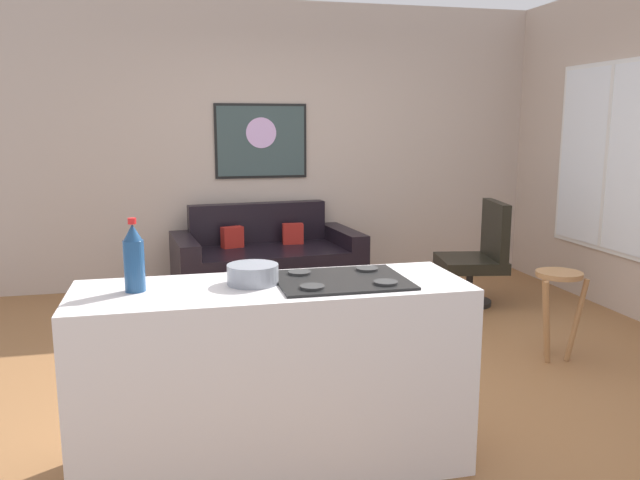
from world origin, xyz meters
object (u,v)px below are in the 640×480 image
object	(u,v)px
soda_bottle	(134,259)
mixing_bowl	(253,274)
bar_stool	(558,292)
couch	(267,265)
coffee_table	(288,281)
wall_painting	(261,141)
armchair	(479,255)

from	to	relation	value
soda_bottle	mixing_bowl	xyz separation A→B (m)	(0.52, 0.01, -0.10)
mixing_bowl	soda_bottle	bearing A→B (deg)	-178.57
bar_stool	mixing_bowl	bearing A→B (deg)	-157.98
couch	coffee_table	xyz separation A→B (m)	(0.02, -1.03, 0.09)
coffee_table	wall_painting	xyz separation A→B (m)	(0.01, 1.50, 1.07)
armchair	soda_bottle	world-z (taller)	soda_bottle
coffee_table	bar_stool	bearing A→B (deg)	-34.15
couch	coffee_table	bearing A→B (deg)	-88.61
bar_stool	mixing_bowl	world-z (taller)	mixing_bowl
armchair	wall_painting	size ratio (longest dim) A/B	1.02
bar_stool	coffee_table	bearing A→B (deg)	145.85
armchair	mixing_bowl	bearing A→B (deg)	-135.59
bar_stool	wall_painting	xyz separation A→B (m)	(-1.66, 2.63, 0.97)
armchair	bar_stool	bearing A→B (deg)	-95.16
armchair	mixing_bowl	world-z (taller)	mixing_bowl
couch	mixing_bowl	size ratio (longest dim) A/B	7.63
couch	mixing_bowl	distance (m)	3.15
couch	soda_bottle	distance (m)	3.31
mixing_bowl	wall_painting	size ratio (longest dim) A/B	0.26
couch	mixing_bowl	xyz separation A→B (m)	(-0.51, -3.04, 0.65)
armchair	mixing_bowl	distance (m)	3.29
bar_stool	soda_bottle	distance (m)	2.92
coffee_table	mixing_bowl	distance (m)	2.16
couch	bar_stool	distance (m)	2.75
mixing_bowl	bar_stool	bearing A→B (deg)	22.02
soda_bottle	wall_painting	size ratio (longest dim) A/B	0.35
couch	bar_stool	world-z (taller)	couch
soda_bottle	wall_painting	bearing A→B (deg)	73.29
coffee_table	armchair	distance (m)	1.81
couch	wall_painting	xyz separation A→B (m)	(0.03, 0.47, 1.16)
soda_bottle	couch	bearing A→B (deg)	71.45
armchair	mixing_bowl	size ratio (longest dim) A/B	3.98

